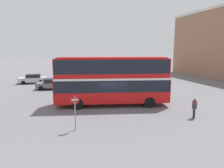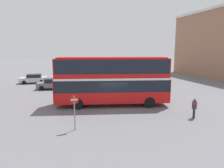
# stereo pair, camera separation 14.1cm
# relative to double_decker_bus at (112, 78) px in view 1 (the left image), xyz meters

# --- Properties ---
(ground_plane) EXTENTS (240.00, 240.00, 0.00)m
(ground_plane) POSITION_rel_double_decker_bus_xyz_m (-0.28, -0.59, -2.73)
(ground_plane) COLOR slate
(double_decker_bus) EXTENTS (11.22, 4.81, 4.76)m
(double_decker_bus) POSITION_rel_double_decker_bus_xyz_m (0.00, 0.00, 0.00)
(double_decker_bus) COLOR red
(double_decker_bus) RESTS_ON ground_plane
(pedestrian_foreground) EXTENTS (0.54, 0.54, 1.61)m
(pedestrian_foreground) POSITION_rel_double_decker_bus_xyz_m (5.32, -5.49, -1.75)
(pedestrian_foreground) COLOR #232328
(pedestrian_foreground) RESTS_ON ground_plane
(parked_car_kerb_near) EXTENTS (4.26, 1.92, 1.52)m
(parked_car_kerb_near) POSITION_rel_double_decker_bus_xyz_m (-8.83, 16.33, -1.97)
(parked_car_kerb_near) COLOR silver
(parked_car_kerb_near) RESTS_ON ground_plane
(parked_car_kerb_far) EXTENTS (4.17, 2.42, 1.51)m
(parked_car_kerb_far) POSITION_rel_double_decker_bus_xyz_m (-5.82, 10.29, -1.97)
(parked_car_kerb_far) COLOR slate
(parked_car_kerb_far) RESTS_ON ground_plane
(no_entry_sign) EXTENTS (0.63, 0.08, 2.46)m
(no_entry_sign) POSITION_rel_double_decker_bus_xyz_m (-4.17, -5.35, -1.08)
(no_entry_sign) COLOR gray
(no_entry_sign) RESTS_ON ground_plane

